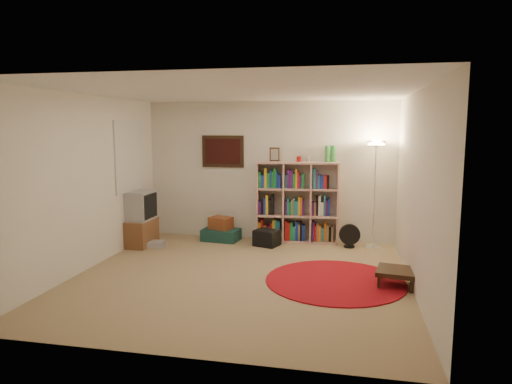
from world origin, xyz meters
The scene contains 12 objects.
room centered at (-0.05, 0.05, 1.26)m, with size 4.54×4.54×2.54m.
bookshelf centered at (0.51, 2.15, 0.70)m, with size 1.47×0.53×1.72m.
floor_lamp centered at (1.86, 1.94, 1.51)m, with size 0.43×0.43×1.82m.
floor_fan centered at (1.47, 1.89, 0.20)m, with size 0.36×0.21×0.41m.
tv_stand centered at (-2.11, 1.32, 0.46)m, with size 0.48×0.66×0.95m.
dvd_box centered at (-1.80, 1.27, 0.05)m, with size 0.34×0.30×0.10m.
suitcase centered at (-0.82, 1.93, 0.10)m, with size 0.69×0.49×0.21m.
wicker_basket centered at (-0.82, 1.95, 0.32)m, with size 0.46×0.39×0.22m.
duffel_bag centered at (0.06, 1.74, 0.14)m, with size 0.48×0.44×0.28m.
paper_towel centered at (0.15, 1.69, 0.12)m, with size 0.12×0.12×0.24m.
red_rug centered at (1.28, 0.08, 0.01)m, with size 1.86×1.86×0.02m.
side_table centered at (2.06, 0.06, 0.19)m, with size 0.56×0.56×0.22m.
Camera 1 is at (1.41, -5.86, 2.03)m, focal length 32.00 mm.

